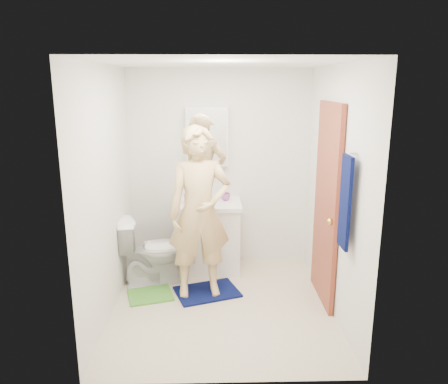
# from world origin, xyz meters

# --- Properties ---
(floor) EXTENTS (2.20, 2.40, 0.02)m
(floor) POSITION_xyz_m (0.00, 0.00, -0.01)
(floor) COLOR beige
(floor) RESTS_ON ground
(ceiling) EXTENTS (2.20, 2.40, 0.02)m
(ceiling) POSITION_xyz_m (0.00, 0.00, 2.41)
(ceiling) COLOR white
(ceiling) RESTS_ON ground
(wall_back) EXTENTS (2.20, 0.02, 2.40)m
(wall_back) POSITION_xyz_m (0.00, 1.21, 1.20)
(wall_back) COLOR silver
(wall_back) RESTS_ON ground
(wall_front) EXTENTS (2.20, 0.02, 2.40)m
(wall_front) POSITION_xyz_m (0.00, -1.21, 1.20)
(wall_front) COLOR silver
(wall_front) RESTS_ON ground
(wall_left) EXTENTS (0.02, 2.40, 2.40)m
(wall_left) POSITION_xyz_m (-1.11, 0.00, 1.20)
(wall_left) COLOR silver
(wall_left) RESTS_ON ground
(wall_right) EXTENTS (0.02, 2.40, 2.40)m
(wall_right) POSITION_xyz_m (1.11, 0.00, 1.20)
(wall_right) COLOR silver
(wall_right) RESTS_ON ground
(vanity_cabinet) EXTENTS (0.75, 0.55, 0.80)m
(vanity_cabinet) POSITION_xyz_m (-0.15, 0.91, 0.40)
(vanity_cabinet) COLOR white
(vanity_cabinet) RESTS_ON floor
(countertop) EXTENTS (0.79, 0.59, 0.05)m
(countertop) POSITION_xyz_m (-0.15, 0.91, 0.83)
(countertop) COLOR white
(countertop) RESTS_ON vanity_cabinet
(sink_basin) EXTENTS (0.40, 0.40, 0.03)m
(sink_basin) POSITION_xyz_m (-0.15, 0.91, 0.84)
(sink_basin) COLOR white
(sink_basin) RESTS_ON countertop
(faucet) EXTENTS (0.03, 0.03, 0.12)m
(faucet) POSITION_xyz_m (-0.15, 1.09, 0.91)
(faucet) COLOR silver
(faucet) RESTS_ON countertop
(medicine_cabinet) EXTENTS (0.50, 0.12, 0.70)m
(medicine_cabinet) POSITION_xyz_m (-0.15, 1.14, 1.60)
(medicine_cabinet) COLOR white
(medicine_cabinet) RESTS_ON wall_back
(mirror_panel) EXTENTS (0.46, 0.01, 0.66)m
(mirror_panel) POSITION_xyz_m (-0.15, 1.08, 1.60)
(mirror_panel) COLOR white
(mirror_panel) RESTS_ON wall_back
(door) EXTENTS (0.05, 0.80, 2.05)m
(door) POSITION_xyz_m (1.07, 0.15, 1.02)
(door) COLOR #A4452D
(door) RESTS_ON ground
(door_knob) EXTENTS (0.07, 0.07, 0.07)m
(door_knob) POSITION_xyz_m (1.03, -0.17, 0.95)
(door_knob) COLOR gold
(door_knob) RESTS_ON door
(towel) EXTENTS (0.03, 0.24, 0.80)m
(towel) POSITION_xyz_m (1.03, -0.57, 1.25)
(towel) COLOR #060E40
(towel) RESTS_ON wall_right
(towel_hook) EXTENTS (0.06, 0.02, 0.02)m
(towel_hook) POSITION_xyz_m (1.07, -0.57, 1.67)
(towel_hook) COLOR silver
(towel_hook) RESTS_ON wall_right
(toilet) EXTENTS (0.82, 0.57, 0.77)m
(toilet) POSITION_xyz_m (-0.77, 0.56, 0.38)
(toilet) COLOR white
(toilet) RESTS_ON floor
(bath_mat) EXTENTS (0.77, 0.66, 0.02)m
(bath_mat) POSITION_xyz_m (-0.15, 0.27, 0.01)
(bath_mat) COLOR #060E40
(bath_mat) RESTS_ON floor
(green_rug) EXTENTS (0.55, 0.50, 0.02)m
(green_rug) POSITION_xyz_m (-0.76, 0.22, 0.01)
(green_rug) COLOR #4C9732
(green_rug) RESTS_ON floor
(soap_dispenser) EXTENTS (0.10, 0.10, 0.17)m
(soap_dispenser) POSITION_xyz_m (-0.37, 0.87, 0.94)
(soap_dispenser) COLOR #A8524E
(soap_dispenser) RESTS_ON countertop
(toothbrush_cup) EXTENTS (0.14, 0.14, 0.09)m
(toothbrush_cup) POSITION_xyz_m (0.06, 0.99, 0.89)
(toothbrush_cup) COLOR #984598
(toothbrush_cup) RESTS_ON countertop
(man) EXTENTS (0.71, 0.53, 1.80)m
(man) POSITION_xyz_m (-0.22, 0.24, 0.92)
(man) COLOR #DDB97C
(man) RESTS_ON bath_mat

